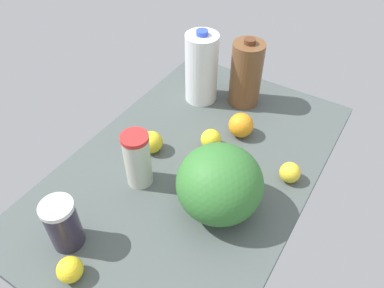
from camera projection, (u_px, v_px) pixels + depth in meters
countertop at (192, 168)px, 127.40cm from camera, size 120.00×76.00×3.00cm
tumbler_cup at (137, 159)px, 114.88cm from camera, size 8.54×8.54×19.43cm
shaker_bottle at (63, 224)px, 99.77cm from camera, size 9.04×9.04×16.18cm
chocolate_milk_jug at (246, 74)px, 143.22cm from camera, size 12.17×12.17×27.59cm
watermelon at (220, 184)px, 105.98cm from camera, size 25.00×25.00×22.34cm
milk_jug at (202, 68)px, 144.15cm from camera, size 12.68×12.68×29.71cm
orange_loose at (241, 125)px, 134.51cm from camera, size 8.98×8.98×8.98cm
lemon_by_jug at (211, 139)px, 130.47cm from camera, size 7.17×7.17×7.17cm
lemon_far_back at (70, 270)px, 95.44cm from camera, size 6.81×6.81×6.81cm
lemon_near_front at (152, 142)px, 129.00cm from camera, size 7.72×7.72×7.72cm
lemon_beside_bowl at (290, 172)px, 119.50cm from camera, size 6.76×6.76×6.76cm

